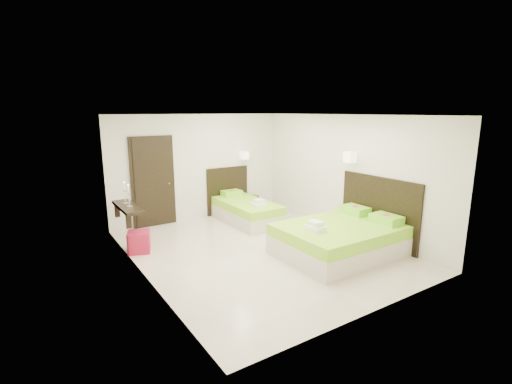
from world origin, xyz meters
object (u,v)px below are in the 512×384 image
bed_single (245,209)px  ottoman (139,242)px  bed_double (342,237)px  nightstand (248,203)px

bed_single → ottoman: 2.87m
bed_double → ottoman: bed_double is taller
bed_single → nightstand: bearing=53.7°
bed_single → ottoman: bearing=-167.1°
nightstand → bed_double: bearing=-107.7°
bed_double → ottoman: size_ratio=5.50×
bed_single → ottoman: bed_single is taller
bed_single → bed_double: 2.87m
bed_single → nightstand: size_ratio=4.52×
bed_double → ottoman: (-3.24, 2.20, -0.13)m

